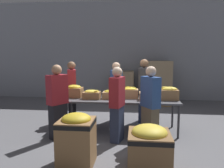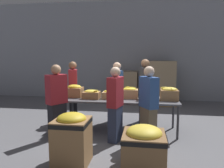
{
  "view_description": "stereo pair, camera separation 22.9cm",
  "coord_description": "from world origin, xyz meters",
  "px_view_note": "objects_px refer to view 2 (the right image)",
  "views": [
    {
      "loc": [
        0.35,
        -5.05,
        1.76
      ],
      "look_at": [
        -0.21,
        0.19,
        1.1
      ],
      "focal_mm": 35.0,
      "sensor_mm": 36.0,
      "label": 1
    },
    {
      "loc": [
        0.58,
        -5.02,
        1.76
      ],
      "look_at": [
        -0.21,
        0.19,
        1.1
      ],
      "focal_mm": 35.0,
      "sensor_mm": 36.0,
      "label": 2
    }
  ],
  "objects_px": {
    "volunteer_1": "(145,91)",
    "volunteer_3": "(148,106)",
    "volunteer_2": "(115,105)",
    "volunteer_4": "(57,102)",
    "pallet_stack_1": "(160,83)",
    "banana_box_3": "(130,93)",
    "sorting_table": "(120,101)",
    "banana_box_2": "(111,94)",
    "banana_box_1": "(91,94)",
    "donation_bin_1": "(144,146)",
    "banana_box_4": "(148,95)",
    "banana_box_5": "(169,93)",
    "banana_box_0": "(74,91)",
    "volunteer_0": "(73,92)",
    "pallet_stack_0": "(126,87)",
    "volunteer_5": "(117,93)",
    "donation_bin_0": "(72,137)"
  },
  "relations": [
    {
      "from": "banana_box_2",
      "to": "volunteer_5",
      "type": "bearing_deg",
      "value": 85.6
    },
    {
      "from": "sorting_table",
      "to": "donation_bin_1",
      "type": "height_order",
      "value": "sorting_table"
    },
    {
      "from": "banana_box_3",
      "to": "volunteer_3",
      "type": "relative_size",
      "value": 0.25
    },
    {
      "from": "pallet_stack_1",
      "to": "sorting_table",
      "type": "bearing_deg",
      "value": -109.53
    },
    {
      "from": "banana_box_3",
      "to": "volunteer_1",
      "type": "relative_size",
      "value": 0.23
    },
    {
      "from": "banana_box_3",
      "to": "volunteer_1",
      "type": "distance_m",
      "value": 0.75
    },
    {
      "from": "volunteer_0",
      "to": "banana_box_0",
      "type": "bearing_deg",
      "value": 4.83
    },
    {
      "from": "banana_box_1",
      "to": "banana_box_5",
      "type": "distance_m",
      "value": 1.8
    },
    {
      "from": "banana_box_0",
      "to": "volunteer_1",
      "type": "height_order",
      "value": "volunteer_1"
    },
    {
      "from": "sorting_table",
      "to": "donation_bin_1",
      "type": "distance_m",
      "value": 1.87
    },
    {
      "from": "banana_box_2",
      "to": "sorting_table",
      "type": "bearing_deg",
      "value": -0.07
    },
    {
      "from": "banana_box_2",
      "to": "volunteer_1",
      "type": "xyz_separation_m",
      "value": [
        0.79,
        0.77,
        -0.04
      ]
    },
    {
      "from": "banana_box_1",
      "to": "volunteer_5",
      "type": "bearing_deg",
      "value": 55.76
    },
    {
      "from": "donation_bin_1",
      "to": "banana_box_5",
      "type": "bearing_deg",
      "value": 72.41
    },
    {
      "from": "pallet_stack_1",
      "to": "pallet_stack_0",
      "type": "bearing_deg",
      "value": 172.73
    },
    {
      "from": "volunteer_1",
      "to": "volunteer_3",
      "type": "distance_m",
      "value": 1.45
    },
    {
      "from": "volunteer_4",
      "to": "volunteer_3",
      "type": "bearing_deg",
      "value": -57.52
    },
    {
      "from": "donation_bin_1",
      "to": "banana_box_1",
      "type": "bearing_deg",
      "value": 126.54
    },
    {
      "from": "volunteer_5",
      "to": "donation_bin_1",
      "type": "distance_m",
      "value": 2.58
    },
    {
      "from": "volunteer_2",
      "to": "volunteer_4",
      "type": "bearing_deg",
      "value": 103.79
    },
    {
      "from": "banana_box_4",
      "to": "volunteer_4",
      "type": "distance_m",
      "value": 2.02
    },
    {
      "from": "volunteer_4",
      "to": "volunteer_2",
      "type": "bearing_deg",
      "value": -57.5
    },
    {
      "from": "volunteer_0",
      "to": "volunteer_2",
      "type": "xyz_separation_m",
      "value": [
        1.34,
        -1.29,
        -0.04
      ]
    },
    {
      "from": "pallet_stack_1",
      "to": "volunteer_1",
      "type": "bearing_deg",
      "value": -102.82
    },
    {
      "from": "sorting_table",
      "to": "banana_box_5",
      "type": "relative_size",
      "value": 6.53
    },
    {
      "from": "volunteer_0",
      "to": "pallet_stack_0",
      "type": "bearing_deg",
      "value": 139.57
    },
    {
      "from": "banana_box_2",
      "to": "pallet_stack_1",
      "type": "height_order",
      "value": "pallet_stack_1"
    },
    {
      "from": "donation_bin_1",
      "to": "banana_box_0",
      "type": "bearing_deg",
      "value": 133.21
    },
    {
      "from": "volunteer_0",
      "to": "volunteer_1",
      "type": "height_order",
      "value": "volunteer_1"
    },
    {
      "from": "banana_box_3",
      "to": "donation_bin_0",
      "type": "height_order",
      "value": "banana_box_3"
    },
    {
      "from": "sorting_table",
      "to": "volunteer_3",
      "type": "relative_size",
      "value": 1.72
    },
    {
      "from": "volunteer_5",
      "to": "donation_bin_0",
      "type": "height_order",
      "value": "volunteer_5"
    },
    {
      "from": "volunteer_1",
      "to": "volunteer_2",
      "type": "relative_size",
      "value": 1.09
    },
    {
      "from": "volunteer_4",
      "to": "banana_box_2",
      "type": "bearing_deg",
      "value": -25.89
    },
    {
      "from": "volunteer_0",
      "to": "pallet_stack_1",
      "type": "xyz_separation_m",
      "value": [
        2.49,
        2.58,
        -0.02
      ]
    },
    {
      "from": "volunteer_4",
      "to": "pallet_stack_1",
      "type": "distance_m",
      "value": 4.55
    },
    {
      "from": "volunteer_5",
      "to": "banana_box_2",
      "type": "bearing_deg",
      "value": -27.39
    },
    {
      "from": "volunteer_3",
      "to": "banana_box_1",
      "type": "bearing_deg",
      "value": 33.47
    },
    {
      "from": "banana_box_5",
      "to": "volunteer_4",
      "type": "height_order",
      "value": "volunteer_4"
    },
    {
      "from": "volunteer_2",
      "to": "sorting_table",
      "type": "bearing_deg",
      "value": 14.09
    },
    {
      "from": "banana_box_0",
      "to": "donation_bin_1",
      "type": "height_order",
      "value": "banana_box_0"
    },
    {
      "from": "banana_box_2",
      "to": "volunteer_4",
      "type": "height_order",
      "value": "volunteer_4"
    },
    {
      "from": "banana_box_5",
      "to": "donation_bin_1",
      "type": "bearing_deg",
      "value": -107.59
    },
    {
      "from": "banana_box_4",
      "to": "pallet_stack_0",
      "type": "distance_m",
      "value": 3.56
    },
    {
      "from": "volunteer_3",
      "to": "donation_bin_1",
      "type": "relative_size",
      "value": 2.23
    },
    {
      "from": "banana_box_1",
      "to": "donation_bin_1",
      "type": "xyz_separation_m",
      "value": [
        1.25,
        -1.68,
        -0.51
      ]
    },
    {
      "from": "sorting_table",
      "to": "volunteer_3",
      "type": "bearing_deg",
      "value": -45.78
    },
    {
      "from": "banana_box_4",
      "to": "banana_box_5",
      "type": "height_order",
      "value": "banana_box_5"
    },
    {
      "from": "volunteer_5",
      "to": "pallet_stack_0",
      "type": "height_order",
      "value": "volunteer_5"
    },
    {
      "from": "banana_box_3",
      "to": "volunteer_5",
      "type": "bearing_deg",
      "value": 122.9
    }
  ]
}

